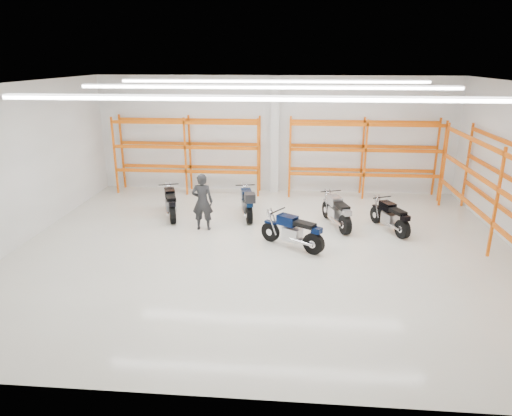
# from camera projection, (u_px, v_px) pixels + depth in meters

# --- Properties ---
(ground) EXTENTS (14.00, 14.00, 0.00)m
(ground) POSITION_uv_depth(u_px,v_px,m) (265.00, 248.00, 12.90)
(ground) COLOR beige
(ground) RESTS_ON ground
(room_shell) EXTENTS (14.02, 12.02, 4.51)m
(room_shell) POSITION_uv_depth(u_px,v_px,m) (265.00, 132.00, 11.89)
(room_shell) COLOR silver
(room_shell) RESTS_ON ground
(motorcycle_main) EXTENTS (1.81, 1.26, 1.02)m
(motorcycle_main) POSITION_uv_depth(u_px,v_px,m) (294.00, 232.00, 12.78)
(motorcycle_main) COLOR black
(motorcycle_main) RESTS_ON ground
(motorcycle_back_a) EXTENTS (0.91, 1.98, 1.01)m
(motorcycle_back_a) POSITION_uv_depth(u_px,v_px,m) (171.00, 204.00, 15.29)
(motorcycle_back_a) COLOR black
(motorcycle_back_a) RESTS_ON ground
(motorcycle_back_b) EXTENTS (0.82, 2.08, 1.08)m
(motorcycle_back_b) POSITION_uv_depth(u_px,v_px,m) (247.00, 203.00, 15.18)
(motorcycle_back_b) COLOR black
(motorcycle_back_b) RESTS_ON ground
(motorcycle_back_c) EXTENTS (0.90, 2.05, 1.04)m
(motorcycle_back_c) POSITION_uv_depth(u_px,v_px,m) (337.00, 212.00, 14.39)
(motorcycle_back_c) COLOR black
(motorcycle_back_c) RESTS_ON ground
(motorcycle_back_d) EXTENTS (0.96, 1.85, 0.96)m
(motorcycle_back_d) POSITION_uv_depth(u_px,v_px,m) (391.00, 218.00, 14.03)
(motorcycle_back_d) COLOR black
(motorcycle_back_d) RESTS_ON ground
(standing_man) EXTENTS (0.66, 0.44, 1.80)m
(standing_man) POSITION_uv_depth(u_px,v_px,m) (202.00, 202.00, 14.07)
(standing_man) COLOR black
(standing_man) RESTS_ON ground
(structural_column) EXTENTS (0.32, 0.32, 4.50)m
(structural_column) POSITION_uv_depth(u_px,v_px,m) (275.00, 136.00, 17.70)
(structural_column) COLOR white
(structural_column) RESTS_ON ground
(pallet_racking_back_left) EXTENTS (5.67, 0.87, 3.00)m
(pallet_racking_back_left) POSITION_uv_depth(u_px,v_px,m) (187.00, 148.00, 17.80)
(pallet_racking_back_left) COLOR #DD4100
(pallet_racking_back_left) RESTS_ON ground
(pallet_racking_back_right) EXTENTS (5.67, 0.87, 3.00)m
(pallet_racking_back_right) POSITION_uv_depth(u_px,v_px,m) (364.00, 151.00, 17.24)
(pallet_racking_back_right) COLOR #DD4100
(pallet_racking_back_right) RESTS_ON ground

